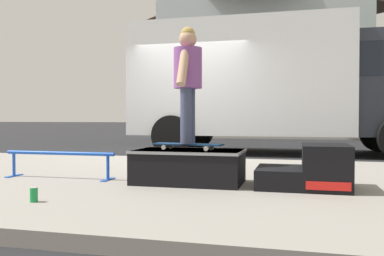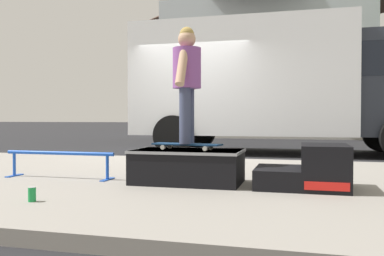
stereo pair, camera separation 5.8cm
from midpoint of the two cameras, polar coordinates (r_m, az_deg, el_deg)
ground_plane at (r=8.16m, az=-2.27°, el=-4.52°), size 140.00×140.00×0.00m
sidewalk_slab at (r=5.37m, az=-11.45°, el=-7.00°), size 50.00×5.00×0.12m
skate_box at (r=4.58m, az=-0.81°, el=-5.15°), size 1.20×0.70×0.37m
kicker_ramp at (r=4.43m, az=15.72°, el=-5.58°), size 0.93×0.71×0.45m
grind_rail at (r=5.21m, az=-18.11°, el=-3.97°), size 1.42×0.28×0.32m
skateboard at (r=4.56m, az=-0.94°, el=-2.31°), size 0.80×0.30×0.07m
skater_kid at (r=4.58m, az=-0.94°, el=7.30°), size 0.31×0.66×1.28m
soda_can at (r=3.85m, az=-21.36°, el=-8.55°), size 0.07×0.07×0.13m
box_truck at (r=10.03m, az=12.22°, el=6.28°), size 6.91×2.63×3.05m
house_behind at (r=21.32m, az=10.00°, el=10.54°), size 9.54×8.23×8.40m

